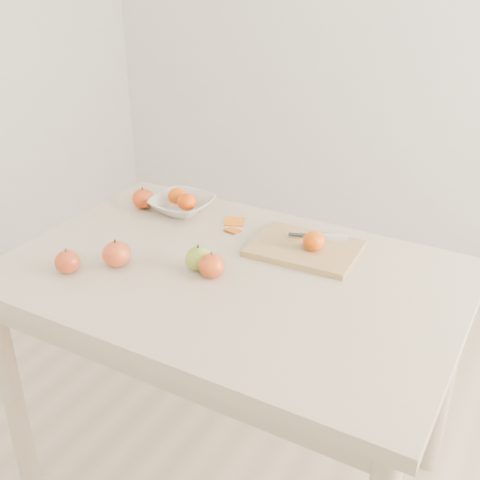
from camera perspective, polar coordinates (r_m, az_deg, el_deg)
The scene contains 15 objects.
ground at distance 2.08m, azimuth -0.72°, elevation -21.16°, with size 3.50×3.50×0.00m, color #C6B293.
table at distance 1.65m, azimuth -0.86°, elevation -5.93°, with size 1.20×0.80×0.75m.
cutting_board at distance 1.70m, azimuth 6.14°, elevation -0.80°, with size 0.30×0.22×0.02m, color tan.
board_tangerine at distance 1.66m, azimuth 7.01°, elevation -0.08°, with size 0.06×0.06×0.05m, color #D45807.
fruit_bowl at distance 1.93m, azimuth -5.52°, elevation 3.35°, with size 0.19×0.19×0.05m, color silver.
bowl_tangerine_near at distance 1.94m, azimuth -5.99°, elevation 4.19°, with size 0.06×0.06×0.05m, color #DC5C07.
bowl_tangerine_far at distance 1.90m, azimuth -5.05°, elevation 3.64°, with size 0.06×0.06×0.05m, color #D74D07.
orange_peel_a at distance 1.85m, azimuth -0.52°, elevation 1.64°, with size 0.06×0.04×0.00m, color orange.
orange_peel_b at distance 1.80m, azimuth -0.68°, elevation 0.85°, with size 0.04×0.04×0.00m, color orange.
paring_knife at distance 1.73m, azimuth 8.52°, elevation 0.27°, with size 0.17×0.07×0.01m.
apple_green at distance 1.59m, azimuth -3.97°, elevation -1.76°, with size 0.07×0.07×0.06m, color #5B8C15.
apple_red_b at distance 1.64m, azimuth -11.65°, elevation -1.30°, with size 0.08×0.08×0.07m, color maroon.
apple_red_a at distance 1.97m, azimuth -9.17°, elevation 3.89°, with size 0.07×0.07×0.06m, color #A60E0B.
apple_red_d at distance 1.64m, azimuth -16.04°, elevation -1.99°, with size 0.07×0.07×0.06m, color #910E07.
apple_red_e at distance 1.56m, azimuth -2.71°, elevation -2.44°, with size 0.07×0.07×0.06m, color #A62116.
Camera 1 is at (0.70, -1.19, 1.55)m, focal length 45.00 mm.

